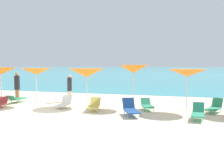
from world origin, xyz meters
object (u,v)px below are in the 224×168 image
Objects in this scene: lounge_chair_2 at (0,103)px; beachgoer_1 at (70,87)px; umbrella_6 at (187,73)px; lounge_chair_4 at (147,105)px; lounge_chair_0 at (64,103)px; umbrella_3 at (36,71)px; umbrella_5 at (133,69)px; lounge_chair_10 at (17,99)px; lounge_chair_9 at (131,109)px; lounge_chair_11 at (214,107)px; umbrella_2 at (0,71)px; lounge_chair_1 at (198,112)px; beachgoer_2 at (17,86)px; umbrella_4 at (87,73)px; lounge_chair_6 at (94,105)px.

beachgoer_1 is at bearing 31.12° from lounge_chair_2.
umbrella_6 reaches higher than lounge_chair_4.
lounge_chair_0 is 4.61m from lounge_chair_4.
lounge_chair_2 is 0.95× the size of beachgoer_1.
lounge_chair_2 is at bearing -129.14° from umbrella_3.
umbrella_5 is 1.55× the size of lounge_chair_10.
lounge_chair_2 is at bearing 172.85° from lounge_chair_4.
lounge_chair_2 is 0.97× the size of lounge_chair_9.
umbrella_5 is 1.50× the size of lounge_chair_11.
lounge_chair_10 is at bearing -6.43° from umbrella_2.
beachgoer_2 reaches higher than lounge_chair_1.
umbrella_2 is 1.28× the size of lounge_chair_9.
lounge_chair_1 is at bearing -13.08° from lounge_chair_0.
beachgoer_2 is (-3.74, -0.51, 0.04)m from beachgoer_1.
lounge_chair_9 is (-2.53, -2.17, -1.66)m from umbrella_6.
umbrella_4 is at bearing -162.14° from lounge_chair_11.
lounge_chair_11 is at bearing -2.56° from umbrella_4.
lounge_chair_6 is 1.04× the size of lounge_chair_11.
lounge_chair_6 is (-1.70, -1.89, -1.87)m from umbrella_5.
beachgoer_2 is at bearing 151.05° from lounge_chair_0.
umbrella_3 reaches higher than lounge_chair_4.
umbrella_4 is 1.44× the size of lounge_chair_1.
lounge_chair_1 is 0.92× the size of lounge_chair_2.
lounge_chair_11 reaches higher than lounge_chair_1.
umbrella_2 reaches higher than lounge_chair_0.
lounge_chair_6 is (-4.67, -1.49, -1.68)m from umbrella_6.
umbrella_3 is at bearing -167.77° from umbrella_4.
lounge_chair_4 is 8.30m from lounge_chair_10.
umbrella_4 reaches higher than lounge_chair_10.
umbrella_4 reaches higher than umbrella_6.
umbrella_3 is 6.64m from lounge_chair_9.
lounge_chair_6 is 3.92m from beachgoer_1.
lounge_chair_0 is 0.75× the size of beachgoer_2.
umbrella_6 is at bearing 1.68° from umbrella_2.
lounge_chair_1 is 3.00m from lounge_chair_4.
umbrella_6 is 1.25× the size of lounge_chair_9.
lounge_chair_9 is at bearing -18.36° from lounge_chair_0.
lounge_chair_2 is 1.09× the size of lounge_chair_10.
umbrella_5 is at bearing 75.04° from lounge_chair_9.
lounge_chair_9 is (-3.04, -0.00, 0.01)m from lounge_chair_1.
lounge_chair_4 reaches higher than lounge_chair_10.
umbrella_3 is at bearing -169.91° from umbrella_5.
lounge_chair_2 is 1.05× the size of lounge_chair_11.
lounge_chair_10 is at bearing 143.16° from lounge_chair_9.
umbrella_2 is 13.10m from lounge_chair_11.
lounge_chair_11 is at bearing -14.73° from lounge_chair_4.
lounge_chair_9 is at bearing -31.14° from lounge_chair_6.
beachgoer_2 is at bearing 178.07° from umbrella_5.
lounge_chair_0 is 4.13m from lounge_chair_9.
lounge_chair_0 is 7.12m from lounge_chair_1.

